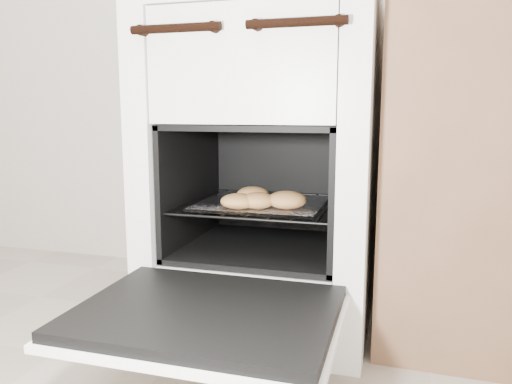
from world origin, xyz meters
TOP-DOWN VIEW (x-y plane):
  - stove at (0.17, 1.14)m, footprint 0.65×0.73m
  - oven_door at (0.17, 0.58)m, footprint 0.59×0.46m
  - oven_rack at (0.17, 1.06)m, footprint 0.48×0.46m
  - foil_sheet at (0.17, 1.04)m, footprint 0.37×0.33m
  - baked_rolls at (0.19, 0.97)m, footprint 0.27×0.23m

SIDE VIEW (x-z plane):
  - oven_door at x=0.17m, z-range 0.20..0.24m
  - oven_rack at x=0.17m, z-range 0.38..0.39m
  - foil_sheet at x=0.17m, z-range 0.39..0.39m
  - baked_rolls at x=0.19m, z-range 0.39..0.44m
  - stove at x=0.17m, z-range -0.01..0.99m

